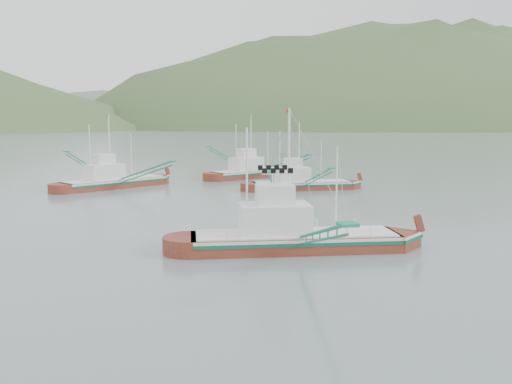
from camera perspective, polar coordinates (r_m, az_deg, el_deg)
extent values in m
plane|color=slate|center=(40.29, 1.77, -5.63)|extent=(1200.00, 1200.00, 0.00)
cube|color=maroon|center=(39.76, 3.93, -5.54)|extent=(14.65, 5.13, 1.91)
cube|color=silver|center=(39.59, 3.94, -4.40)|extent=(14.37, 5.18, 0.21)
cube|color=#0C573F|center=(39.64, 3.93, -4.74)|extent=(14.37, 5.20, 0.21)
cube|color=silver|center=(39.55, 3.94, -4.13)|extent=(13.92, 4.88, 0.11)
cube|color=silver|center=(39.12, 1.88, -2.74)|extent=(5.05, 3.49, 2.11)
cube|color=silver|center=(38.84, 1.89, -0.24)|extent=(2.67, 2.33, 1.34)
cylinder|color=white|center=(38.82, 3.30, 2.02)|extent=(0.15, 0.15, 8.61)
cylinder|color=white|center=(38.50, -0.92, 1.02)|extent=(0.13, 0.13, 7.32)
cylinder|color=white|center=(39.67, 8.06, 0.20)|extent=(0.11, 0.11, 6.03)
cube|color=maroon|center=(85.82, -0.25, 1.60)|extent=(13.94, 9.18, 1.83)
cube|color=silver|center=(85.74, -0.25, 2.11)|extent=(13.73, 9.12, 0.20)
cube|color=#0C573F|center=(85.76, -0.25, 1.96)|extent=(13.73, 9.14, 0.20)
cube|color=silver|center=(85.72, -0.25, 2.23)|extent=(13.24, 8.72, 0.11)
cube|color=silver|center=(84.82, -0.99, 2.82)|extent=(5.38, 4.60, 2.01)
cube|color=silver|center=(84.70, -0.99, 3.93)|extent=(3.01, 2.83, 1.28)
cylinder|color=white|center=(85.16, -0.50, 4.94)|extent=(0.15, 0.15, 8.22)
cylinder|color=white|center=(83.58, -2.01, 4.46)|extent=(0.13, 0.13, 6.99)
cylinder|color=white|center=(87.17, 1.19, 4.19)|extent=(0.11, 0.11, 5.75)
cube|color=maroon|center=(71.94, 4.61, 0.38)|extent=(12.43, 3.40, 1.65)
cube|color=silver|center=(71.85, 4.61, 0.93)|extent=(12.18, 3.46, 0.18)
cube|color=#0C573F|center=(71.88, 4.61, 0.77)|extent=(12.18, 3.48, 0.18)
cube|color=silver|center=(71.83, 4.62, 1.07)|extent=(11.81, 3.23, 0.10)
cube|color=silver|center=(71.41, 3.67, 1.74)|extent=(4.15, 2.68, 1.82)
cube|color=silver|center=(71.27, 3.68, 2.93)|extent=(2.16, 1.83, 1.16)
cylinder|color=white|center=(71.39, 4.33, 3.99)|extent=(0.13, 0.13, 7.44)
cylinder|color=white|center=(70.80, 2.39, 3.52)|extent=(0.12, 0.12, 6.33)
cylinder|color=white|center=(72.31, 6.53, 3.12)|extent=(0.10, 0.10, 5.21)
cube|color=maroon|center=(75.87, -14.03, 0.57)|extent=(13.53, 10.67, 1.84)
cube|color=silver|center=(75.79, -14.05, 1.15)|extent=(13.34, 10.58, 0.20)
cube|color=#0C573F|center=(75.81, -14.04, 0.98)|extent=(13.35, 10.59, 0.20)
cube|color=silver|center=(75.77, -14.05, 1.29)|extent=(12.85, 10.13, 0.11)
cube|color=silver|center=(74.97, -14.97, 1.94)|extent=(5.45, 4.99, 2.02)
cube|color=silver|center=(74.83, -15.02, 3.20)|extent=(3.11, 3.00, 1.29)
cylinder|color=white|center=(75.20, -14.45, 4.36)|extent=(0.15, 0.15, 8.27)
cylinder|color=white|center=(73.86, -16.27, 3.76)|extent=(0.13, 0.13, 7.03)
cylinder|color=white|center=(76.97, -12.36, 3.57)|extent=(0.11, 0.11, 5.79)
ellipsoid|color=#3F592E|center=(530.41, 16.25, 6.37)|extent=(684.00, 432.00, 306.00)
ellipsoid|color=slate|center=(599.45, -8.19, 6.71)|extent=(960.00, 400.00, 240.00)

